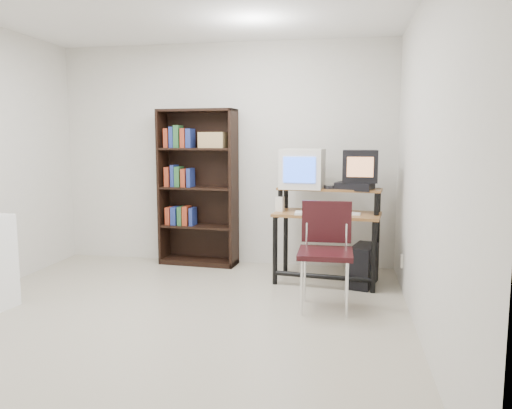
% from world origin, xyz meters
% --- Properties ---
extents(floor, '(4.00, 4.00, 0.01)m').
position_xyz_m(floor, '(0.00, 0.00, -0.01)').
color(floor, '#B4AB95').
rests_on(floor, ground).
extents(back_wall, '(4.00, 0.01, 2.60)m').
position_xyz_m(back_wall, '(0.00, 2.00, 1.30)').
color(back_wall, beige).
rests_on(back_wall, floor).
extents(right_wall, '(0.01, 4.00, 2.60)m').
position_xyz_m(right_wall, '(2.00, 0.00, 1.30)').
color(right_wall, beige).
rests_on(right_wall, floor).
extents(computer_desk, '(1.12, 0.66, 0.98)m').
position_xyz_m(computer_desk, '(1.25, 1.34, 0.67)').
color(computer_desk, brown).
rests_on(computer_desk, floor).
extents(crt_monitor, '(0.46, 0.47, 0.41)m').
position_xyz_m(crt_monitor, '(0.98, 1.48, 1.18)').
color(crt_monitor, silver).
rests_on(crt_monitor, computer_desk).
extents(vcr, '(0.42, 0.35, 0.08)m').
position_xyz_m(vcr, '(1.52, 1.37, 1.01)').
color(vcr, black).
rests_on(vcr, computer_desk).
extents(crt_tv, '(0.35, 0.36, 0.33)m').
position_xyz_m(crt_tv, '(1.57, 1.42, 1.21)').
color(crt_tv, black).
rests_on(crt_tv, vcr).
extents(cd_spindle, '(0.13, 0.13, 0.05)m').
position_xyz_m(cd_spindle, '(1.27, 1.34, 0.99)').
color(cd_spindle, '#26262B').
rests_on(cd_spindle, computer_desk).
extents(keyboard, '(0.47, 0.22, 0.03)m').
position_xyz_m(keyboard, '(1.17, 1.20, 0.74)').
color(keyboard, silver).
rests_on(keyboard, computer_desk).
extents(mousepad, '(0.22, 0.18, 0.01)m').
position_xyz_m(mousepad, '(1.54, 1.22, 0.72)').
color(mousepad, black).
rests_on(mousepad, computer_desk).
extents(mouse, '(0.11, 0.07, 0.03)m').
position_xyz_m(mouse, '(1.53, 1.21, 0.74)').
color(mouse, white).
rests_on(mouse, mousepad).
extents(desk_speaker, '(0.09, 0.09, 0.17)m').
position_xyz_m(desk_speaker, '(0.75, 1.34, 0.80)').
color(desk_speaker, silver).
rests_on(desk_speaker, computer_desk).
extents(pc_tower, '(0.31, 0.49, 0.42)m').
position_xyz_m(pc_tower, '(1.63, 1.27, 0.21)').
color(pc_tower, black).
rests_on(pc_tower, floor).
extents(school_chair, '(0.47, 0.47, 0.94)m').
position_xyz_m(school_chair, '(1.27, 0.56, 0.58)').
color(school_chair, black).
rests_on(school_chair, floor).
extents(bookshelf, '(0.94, 0.37, 1.83)m').
position_xyz_m(bookshelf, '(-0.29, 1.86, 0.94)').
color(bookshelf, black).
rests_on(bookshelf, floor).
extents(wall_outlet, '(0.02, 0.08, 0.12)m').
position_xyz_m(wall_outlet, '(1.99, 1.15, 0.30)').
color(wall_outlet, beige).
rests_on(wall_outlet, right_wall).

